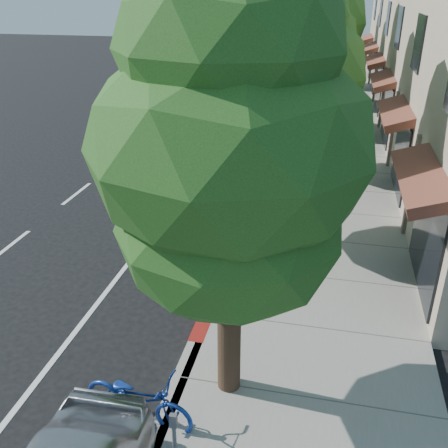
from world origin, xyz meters
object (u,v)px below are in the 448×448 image
(street_tree_0, at_px, (230,154))
(bicycle, at_px, (138,399))
(cyclist, at_px, (228,220))
(white_pickup, at_px, (246,106))
(dark_suv_far, at_px, (264,83))
(street_tree_3, at_px, (311,25))
(street_tree_2, at_px, (300,44))
(street_tree_4, at_px, (316,30))
(dark_sedan, at_px, (234,122))
(pedestrian, at_px, (311,157))
(street_tree_5, at_px, (321,20))
(street_tree_1, at_px, (280,77))
(silver_suv, at_px, (213,190))

(street_tree_0, distance_m, bicycle, 4.25)
(cyclist, distance_m, white_pickup, 14.33)
(bicycle, bearing_deg, dark_suv_far, 13.06)
(street_tree_0, xyz_separation_m, dark_suv_far, (-3.10, 25.73, -3.58))
(street_tree_3, relative_size, dark_suv_far, 1.60)
(street_tree_3, bearing_deg, white_pickup, 159.03)
(street_tree_2, xyz_separation_m, bicycle, (-1.30, -13.00, -4.16))
(street_tree_4, xyz_separation_m, white_pickup, (-3.10, -4.81, -3.42))
(white_pickup, bearing_deg, street_tree_4, 59.63)
(dark_sedan, bearing_deg, white_pickup, 94.29)
(cyclist, xyz_separation_m, dark_suv_far, (-2.03, 20.73, -0.14))
(pedestrian, bearing_deg, dark_suv_far, -97.05)
(dark_suv_far, bearing_deg, street_tree_5, 55.11)
(street_tree_0, bearing_deg, street_tree_4, 90.00)
(cyclist, bearing_deg, street_tree_3, -14.49)
(street_tree_0, relative_size, street_tree_5, 1.00)
(cyclist, bearing_deg, street_tree_4, -13.01)
(street_tree_0, height_order, bicycle, street_tree_0)
(street_tree_2, xyz_separation_m, street_tree_4, (0.00, 12.00, -0.45))
(street_tree_4, relative_size, pedestrian, 4.53)
(street_tree_1, height_order, dark_suv_far, street_tree_1)
(street_tree_3, bearing_deg, silver_suv, -101.16)
(street_tree_5, relative_size, dark_suv_far, 1.42)
(street_tree_4, bearing_deg, silver_suv, -97.16)
(street_tree_2, distance_m, bicycle, 13.71)
(street_tree_2, distance_m, dark_suv_far, 14.58)
(pedestrian, bearing_deg, dark_sedan, -74.03)
(street_tree_0, relative_size, cyclist, 3.58)
(street_tree_1, bearing_deg, street_tree_0, -90.00)
(street_tree_5, height_order, pedestrian, street_tree_5)
(street_tree_5, distance_m, pedestrian, 19.29)
(street_tree_0, bearing_deg, street_tree_2, 90.00)
(street_tree_0, xyz_separation_m, pedestrian, (0.73, 11.04, -3.51))
(street_tree_5, bearing_deg, street_tree_3, -90.00)
(silver_suv, bearing_deg, street_tree_4, 85.55)
(street_tree_5, bearing_deg, street_tree_2, -90.00)
(bicycle, bearing_deg, street_tree_5, 6.80)
(dark_sedan, height_order, white_pickup, white_pickup)
(street_tree_2, height_order, bicycle, street_tree_2)
(dark_suv_far, xyz_separation_m, pedestrian, (3.83, -14.69, 0.07))
(street_tree_2, xyz_separation_m, white_pickup, (-3.10, 7.19, -3.87))
(dark_sedan, relative_size, dark_suv_far, 0.90)
(street_tree_0, bearing_deg, street_tree_5, 90.00)
(silver_suv, height_order, pedestrian, pedestrian)
(cyclist, distance_m, dark_suv_far, 20.83)
(bicycle, height_order, dark_sedan, dark_sedan)
(silver_suv, height_order, dark_sedan, silver_suv)
(street_tree_4, xyz_separation_m, street_tree_5, (0.00, 6.00, 0.17))
(street_tree_3, xyz_separation_m, street_tree_5, (0.00, 12.00, -0.51))
(street_tree_2, distance_m, street_tree_5, 18.00)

